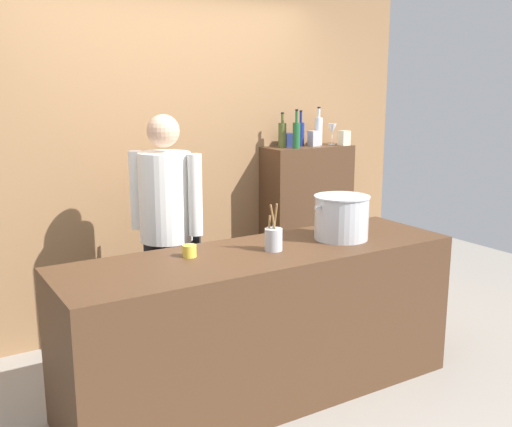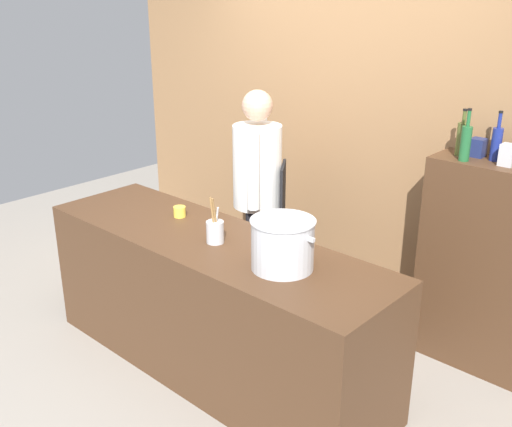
% 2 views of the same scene
% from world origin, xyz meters
% --- Properties ---
extents(ground_plane, '(8.00, 8.00, 0.00)m').
position_xyz_m(ground_plane, '(0.00, 0.00, 0.00)').
color(ground_plane, gray).
extents(brick_back_panel, '(4.40, 0.10, 3.00)m').
position_xyz_m(brick_back_panel, '(0.00, 1.40, 1.50)').
color(brick_back_panel, olive).
rests_on(brick_back_panel, ground_plane).
extents(prep_counter, '(2.39, 0.70, 0.90)m').
position_xyz_m(prep_counter, '(0.00, 0.00, 0.45)').
color(prep_counter, '#472D1C').
rests_on(prep_counter, ground_plane).
extents(bar_cabinet, '(0.76, 0.32, 1.34)m').
position_xyz_m(bar_cabinet, '(1.19, 1.19, 0.67)').
color(bar_cabinet, '#472D1C').
rests_on(bar_cabinet, ground_plane).
extents(chef, '(0.41, 0.46, 1.66)m').
position_xyz_m(chef, '(-0.29, 0.73, 0.96)').
color(chef, black).
rests_on(chef, ground_plane).
extents(stockpot_large, '(0.41, 0.35, 0.27)m').
position_xyz_m(stockpot_large, '(0.57, -0.02, 1.04)').
color(stockpot_large, '#B7BABF').
rests_on(stockpot_large, prep_counter).
extents(utensil_crock, '(0.10, 0.10, 0.28)m').
position_xyz_m(utensil_crock, '(0.06, -0.02, 0.97)').
color(utensil_crock, '#B7BABF').
rests_on(utensil_crock, prep_counter).
extents(butter_jar, '(0.08, 0.08, 0.07)m').
position_xyz_m(butter_jar, '(-0.41, 0.11, 0.93)').
color(butter_jar, yellow).
rests_on(butter_jar, prep_counter).
extents(wine_bottle_clear, '(0.06, 0.06, 0.32)m').
position_xyz_m(wine_bottle_clear, '(1.32, 1.22, 1.46)').
color(wine_bottle_clear, silver).
rests_on(wine_bottle_clear, bar_cabinet).
extents(wine_bottle_olive, '(0.06, 0.06, 0.28)m').
position_xyz_m(wine_bottle_olive, '(0.94, 1.20, 1.45)').
color(wine_bottle_olive, '#475123').
rests_on(wine_bottle_olive, bar_cabinet).
extents(wine_bottle_green, '(0.06, 0.06, 0.31)m').
position_xyz_m(wine_bottle_green, '(1.01, 1.10, 1.45)').
color(wine_bottle_green, '#1E592D').
rests_on(wine_bottle_green, bar_cabinet).
extents(wine_bottle_cobalt, '(0.06, 0.06, 0.29)m').
position_xyz_m(wine_bottle_cobalt, '(1.14, 1.23, 1.45)').
color(wine_bottle_cobalt, navy).
rests_on(wine_bottle_cobalt, bar_cabinet).
extents(wine_glass_tall, '(0.08, 0.08, 0.18)m').
position_xyz_m(wine_glass_tall, '(1.44, 1.19, 1.47)').
color(wine_glass_tall, silver).
rests_on(wine_glass_tall, bar_cabinet).
extents(spice_tin_navy, '(0.08, 0.08, 0.11)m').
position_xyz_m(spice_tin_navy, '(1.03, 1.25, 1.40)').
color(spice_tin_navy, navy).
rests_on(spice_tin_navy, bar_cabinet).
extents(spice_tin_silver, '(0.08, 0.08, 0.13)m').
position_xyz_m(spice_tin_silver, '(1.24, 1.17, 1.40)').
color(spice_tin_silver, '#B2B2B7').
rests_on(spice_tin_silver, bar_cabinet).
extents(spice_tin_cream, '(0.08, 0.08, 0.12)m').
position_xyz_m(spice_tin_cream, '(1.49, 1.08, 1.40)').
color(spice_tin_cream, beige).
rests_on(spice_tin_cream, bar_cabinet).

